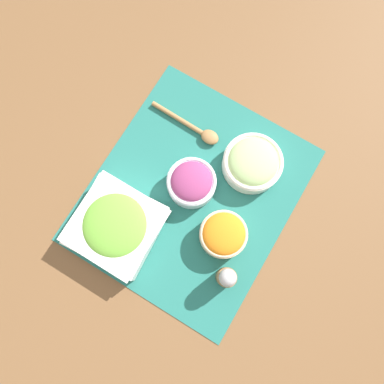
% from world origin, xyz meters
% --- Properties ---
extents(ground_plane, '(3.00, 3.00, 0.00)m').
position_xyz_m(ground_plane, '(0.00, 0.00, 0.00)').
color(ground_plane, brown).
extents(placemat, '(0.54, 0.47, 0.00)m').
position_xyz_m(placemat, '(0.00, 0.00, 0.00)').
color(placemat, '#236B60').
rests_on(placemat, ground_plane).
extents(lettuce_bowl, '(0.20, 0.20, 0.07)m').
position_xyz_m(lettuce_bowl, '(-0.16, 0.11, 0.04)').
color(lettuce_bowl, white).
rests_on(lettuce_bowl, placemat).
extents(carrot_bowl, '(0.11, 0.11, 0.07)m').
position_xyz_m(carrot_bowl, '(-0.05, -0.12, 0.04)').
color(carrot_bowl, beige).
rests_on(carrot_bowl, placemat).
extents(onion_bowl, '(0.12, 0.12, 0.07)m').
position_xyz_m(onion_bowl, '(0.02, 0.01, 0.04)').
color(onion_bowl, silver).
rests_on(onion_bowl, placemat).
extents(cucumber_bowl, '(0.15, 0.15, 0.06)m').
position_xyz_m(cucumber_bowl, '(0.14, -0.09, 0.04)').
color(cucumber_bowl, silver).
rests_on(cucumber_bowl, placemat).
extents(wooden_spoon, '(0.04, 0.20, 0.02)m').
position_xyz_m(wooden_spoon, '(0.15, 0.07, 0.01)').
color(wooden_spoon, '#9E7042').
rests_on(wooden_spoon, placemat).
extents(pepper_shaker, '(0.04, 0.04, 0.10)m').
position_xyz_m(pepper_shaker, '(-0.13, -0.17, 0.05)').
color(pepper_shaker, olive).
rests_on(pepper_shaker, placemat).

